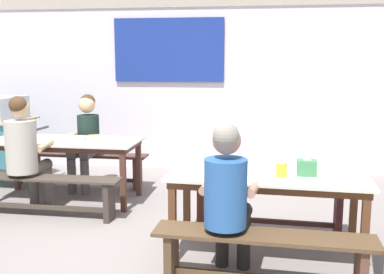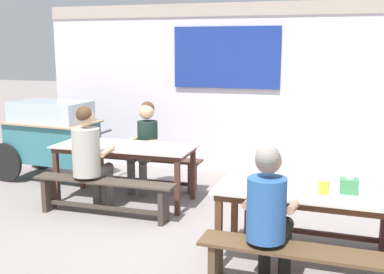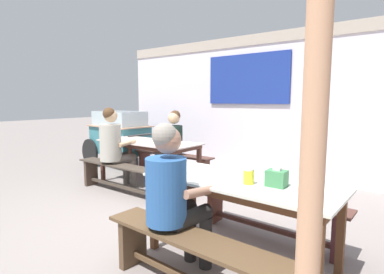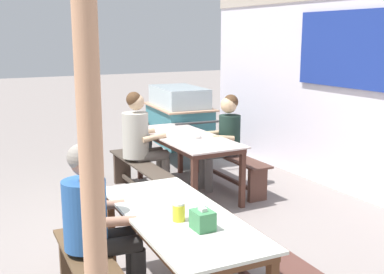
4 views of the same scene
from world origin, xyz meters
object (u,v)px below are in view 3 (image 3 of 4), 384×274
(person_near_front, at_px, (173,192))
(bench_near_back, at_px, (268,211))
(person_center_facing, at_px, (172,140))
(person_left_back_turned, at_px, (114,144))
(wooden_support_post, at_px, (313,150))
(soup_bowl, at_px, (157,141))
(food_cart, at_px, (119,134))
(condiment_jar, at_px, (249,176))
(tissue_box, at_px, (277,178))
(bench_near_front, at_px, (195,257))
(bench_far_front, at_px, (120,174))
(dining_table_far, at_px, (148,146))
(dining_table_near, at_px, (239,189))
(bench_far_back, at_px, (172,161))

(person_near_front, bearing_deg, bench_near_back, 73.77)
(person_center_facing, xyz_separation_m, person_left_back_turned, (-0.28, -1.07, 0.03))
(person_left_back_turned, distance_m, wooden_support_post, 3.82)
(bench_near_back, distance_m, soup_bowl, 2.41)
(bench_near_back, height_order, person_near_front, person_near_front)
(food_cart, bearing_deg, condiment_jar, -26.41)
(condiment_jar, bearing_deg, tissue_box, 18.41)
(food_cart, distance_m, soup_bowl, 1.80)
(person_left_back_turned, height_order, wooden_support_post, wooden_support_post)
(bench_near_back, distance_m, person_near_front, 1.25)
(food_cart, xyz_separation_m, tissue_box, (4.23, -1.93, 0.10))
(bench_near_back, relative_size, person_left_back_turned, 1.20)
(food_cart, relative_size, person_left_back_turned, 1.34)
(bench_near_front, relative_size, person_near_front, 1.30)
(bench_near_back, xyz_separation_m, wooden_support_post, (0.79, -1.46, 0.91))
(food_cart, distance_m, person_left_back_turned, 1.75)
(bench_far_front, xyz_separation_m, bench_near_front, (2.37, -1.30, 0.01))
(wooden_support_post, bearing_deg, dining_table_far, 146.17)
(bench_near_back, distance_m, person_center_facing, 2.69)
(person_center_facing, bearing_deg, dining_table_far, -97.41)
(dining_table_far, distance_m, bench_near_back, 2.55)
(bench_near_back, bearing_deg, dining_table_near, -92.62)
(bench_far_back, relative_size, bench_near_back, 1.07)
(food_cart, bearing_deg, bench_near_front, -33.34)
(wooden_support_post, bearing_deg, food_cart, 149.41)
(bench_far_back, xyz_separation_m, bench_near_front, (2.36, -2.52, 0.00))
(person_center_facing, distance_m, condiment_jar, 3.09)
(dining_table_near, distance_m, person_center_facing, 2.96)
(dining_table_near, distance_m, condiment_jar, 0.19)
(dining_table_far, distance_m, wooden_support_post, 3.90)
(bench_near_back, relative_size, person_center_facing, 1.28)
(dining_table_far, height_order, person_near_front, person_near_front)
(person_center_facing, relative_size, tissue_box, 8.13)
(bench_far_front, xyz_separation_m, bench_near_back, (2.43, -0.08, -0.01))
(person_center_facing, relative_size, person_left_back_turned, 0.94)
(bench_far_front, relative_size, wooden_support_post, 0.73)
(person_left_back_turned, bearing_deg, bench_far_front, -18.82)
(bench_near_back, height_order, person_left_back_turned, person_left_back_turned)
(person_near_front, bearing_deg, bench_near_front, -17.80)
(bench_near_front, bearing_deg, soup_bowl, 138.39)
(tissue_box, bearing_deg, condiment_jar, -161.59)
(dining_table_far, xyz_separation_m, food_cart, (-1.51, 0.64, 0.04))
(bench_far_back, distance_m, tissue_box, 3.35)
(dining_table_far, relative_size, bench_far_front, 1.03)
(dining_table_far, bearing_deg, person_left_back_turned, -111.76)
(bench_far_back, bearing_deg, person_left_back_turned, -100.87)
(dining_table_near, height_order, bench_far_front, dining_table_near)
(dining_table_near, height_order, bench_far_back, dining_table_near)
(bench_far_front, height_order, person_left_back_turned, person_left_back_turned)
(condiment_jar, distance_m, soup_bowl, 2.71)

